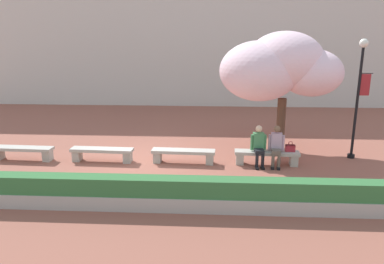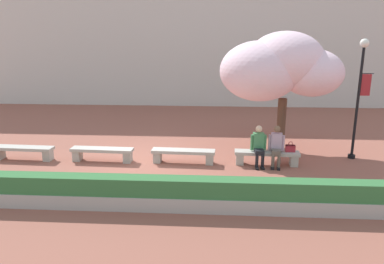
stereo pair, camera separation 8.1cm
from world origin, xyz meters
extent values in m
plane|color=#8E5142|center=(0.00, 0.00, 0.00)|extent=(100.00, 100.00, 0.00)
cube|color=beige|center=(0.00, 11.85, 4.31)|extent=(28.00, 4.00, 8.62)
cube|color=#ADA89E|center=(-4.04, 0.00, 0.40)|extent=(2.07, 0.50, 0.10)
cube|color=#ADA89E|center=(-3.18, -0.03, 0.17)|extent=(0.25, 0.35, 0.35)
cube|color=#ADA89E|center=(-1.35, 0.00, 0.40)|extent=(2.07, 0.50, 0.10)
cube|color=#ADA89E|center=(-2.21, 0.03, 0.17)|extent=(0.25, 0.35, 0.35)
cube|color=#ADA89E|center=(-0.49, -0.03, 0.17)|extent=(0.25, 0.35, 0.35)
cube|color=#ADA89E|center=(1.35, 0.00, 0.40)|extent=(2.07, 0.50, 0.10)
cube|color=#ADA89E|center=(0.49, 0.03, 0.17)|extent=(0.25, 0.35, 0.35)
cube|color=#ADA89E|center=(2.21, -0.03, 0.17)|extent=(0.25, 0.35, 0.35)
cube|color=#ADA89E|center=(4.04, 0.00, 0.40)|extent=(2.07, 0.50, 0.10)
cube|color=#ADA89E|center=(3.18, 0.03, 0.17)|extent=(0.25, 0.35, 0.35)
cube|color=#ADA89E|center=(4.90, -0.03, 0.17)|extent=(0.25, 0.35, 0.35)
cube|color=black|center=(3.69, -0.42, 0.03)|extent=(0.11, 0.23, 0.06)
cylinder|color=black|center=(3.69, -0.36, 0.24)|extent=(0.10, 0.10, 0.42)
cube|color=black|center=(3.87, -0.41, 0.03)|extent=(0.11, 0.23, 0.06)
cylinder|color=black|center=(3.87, -0.35, 0.24)|extent=(0.10, 0.10, 0.42)
cube|color=black|center=(3.77, -0.18, 0.51)|extent=(0.30, 0.41, 0.12)
cube|color=#428451|center=(3.76, 0.04, 0.78)|extent=(0.35, 0.24, 0.54)
sphere|color=beige|center=(3.76, 0.04, 1.19)|extent=(0.21, 0.21, 0.21)
cylinder|color=#428451|center=(3.55, 0.01, 0.74)|extent=(0.09, 0.09, 0.50)
cylinder|color=#428451|center=(3.97, 0.03, 0.74)|extent=(0.09, 0.09, 0.50)
cube|color=black|center=(4.18, -0.41, 0.03)|extent=(0.13, 0.23, 0.06)
cylinder|color=brown|center=(4.19, -0.35, 0.24)|extent=(0.10, 0.10, 0.42)
cube|color=black|center=(4.36, -0.43, 0.03)|extent=(0.13, 0.23, 0.06)
cylinder|color=brown|center=(4.37, -0.37, 0.24)|extent=(0.10, 0.10, 0.42)
cube|color=brown|center=(4.30, -0.18, 0.51)|extent=(0.33, 0.43, 0.12)
cube|color=#B293A8|center=(4.33, 0.04, 0.78)|extent=(0.36, 0.26, 0.54)
sphere|color=brown|center=(4.33, 0.04, 1.19)|extent=(0.21, 0.21, 0.21)
cylinder|color=#B293A8|center=(4.12, 0.05, 0.74)|extent=(0.09, 0.09, 0.50)
cylinder|color=#B293A8|center=(4.53, -0.01, 0.74)|extent=(0.09, 0.09, 0.50)
cube|color=#A3232D|center=(4.77, 0.02, 0.56)|extent=(0.30, 0.14, 0.22)
cube|color=maroon|center=(4.77, 0.02, 0.65)|extent=(0.30, 0.15, 0.04)
torus|color=maroon|center=(4.77, 0.02, 0.72)|extent=(0.14, 0.02, 0.14)
cylinder|color=#513828|center=(4.76, 1.82, 0.93)|extent=(0.31, 0.31, 1.86)
ellipsoid|color=#F4CCDB|center=(4.76, 1.82, 3.20)|extent=(2.67, 2.87, 2.00)
ellipsoid|color=#F4CCDB|center=(3.88, 1.67, 2.84)|extent=(2.77, 2.92, 2.08)
ellipsoid|color=#F4CCDB|center=(5.64, 1.63, 2.80)|extent=(2.16, 2.32, 1.62)
cylinder|color=black|center=(7.02, 0.86, 0.06)|extent=(0.24, 0.24, 0.12)
cylinder|color=black|center=(7.02, 0.86, 1.84)|extent=(0.09, 0.09, 3.67)
sphere|color=white|center=(7.02, 0.86, 3.81)|extent=(0.28, 0.28, 0.28)
cylinder|color=black|center=(7.22, 0.86, 2.86)|extent=(0.40, 0.02, 0.02)
cube|color=maroon|center=(7.22, 0.86, 2.49)|extent=(0.30, 0.02, 0.70)
cube|color=#ADA89E|center=(0.00, -3.32, 0.18)|extent=(13.63, 0.50, 0.36)
cube|color=#336B38|center=(0.00, -3.32, 0.58)|extent=(13.53, 0.44, 0.44)
camera|label=1|loc=(2.28, -11.55, 4.13)|focal=35.00mm
camera|label=2|loc=(2.36, -11.55, 4.13)|focal=35.00mm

